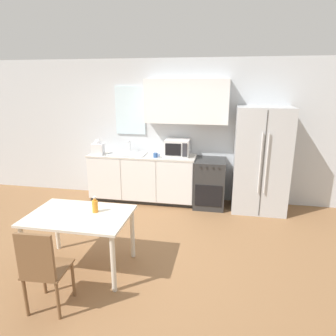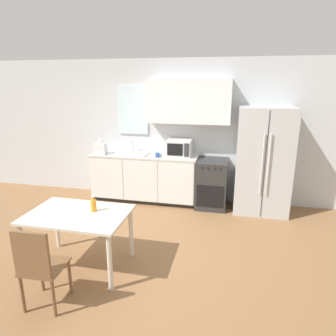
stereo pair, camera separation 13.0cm
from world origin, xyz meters
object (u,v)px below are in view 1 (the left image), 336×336
object	(u,v)px
coffee_mug	(156,155)
drink_bottle	(95,206)
dining_table	(80,222)
oven_range	(210,183)
microwave	(178,148)
dining_chair_near	(42,266)
refrigerator	(261,160)

from	to	relation	value
coffee_mug	drink_bottle	size ratio (longest dim) A/B	0.58
coffee_mug	dining_table	world-z (taller)	coffee_mug
oven_range	dining_table	distance (m)	2.73
microwave	dining_chair_near	xyz separation A→B (m)	(-0.83, -3.20, -0.55)
oven_range	coffee_mug	world-z (taller)	coffee_mug
refrigerator	drink_bottle	xyz separation A→B (m)	(-2.17, -2.19, -0.12)
oven_range	coffee_mug	size ratio (longest dim) A/B	7.57
oven_range	drink_bottle	world-z (taller)	drink_bottle
refrigerator	microwave	world-z (taller)	refrigerator
microwave	coffee_mug	bearing A→B (deg)	-150.50
coffee_mug	oven_range	bearing A→B (deg)	6.11
oven_range	dining_table	xyz separation A→B (m)	(-1.45, -2.31, 0.19)
refrigerator	dining_chair_near	xyz separation A→B (m)	(-2.35, -3.08, -0.40)
oven_range	refrigerator	world-z (taller)	refrigerator
refrigerator	drink_bottle	bearing A→B (deg)	-134.84
microwave	dining_chair_near	bearing A→B (deg)	-104.58
drink_bottle	oven_range	bearing A→B (deg)	59.70
dining_table	dining_chair_near	bearing A→B (deg)	-90.80
oven_range	dining_chair_near	bearing A→B (deg)	-115.30
oven_range	dining_table	world-z (taller)	oven_range
coffee_mug	drink_bottle	world-z (taller)	coffee_mug
oven_range	dining_chair_near	world-z (taller)	dining_chair_near
dining_table	microwave	bearing A→B (deg)	71.18
microwave	drink_bottle	world-z (taller)	microwave
refrigerator	drink_bottle	world-z (taller)	refrigerator
oven_range	dining_chair_near	size ratio (longest dim) A/B	0.96
dining_chair_near	drink_bottle	distance (m)	0.95
drink_bottle	dining_table	bearing A→B (deg)	-147.95
microwave	coffee_mug	distance (m)	0.44
oven_range	dining_chair_near	distance (m)	3.43
coffee_mug	dining_table	bearing A→B (deg)	-101.55
coffee_mug	dining_table	xyz separation A→B (m)	(-0.45, -2.20, -0.33)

